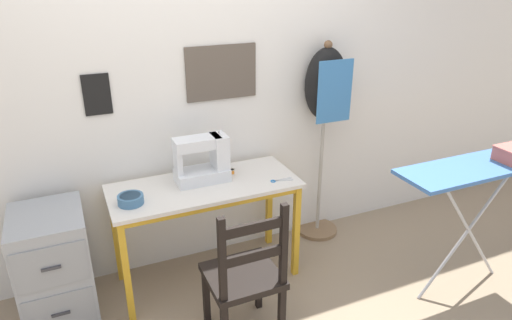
% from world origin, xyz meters
% --- Properties ---
extents(ground_plane, '(14.00, 14.00, 0.00)m').
position_xyz_m(ground_plane, '(0.00, 0.00, 0.00)').
color(ground_plane, gray).
extents(wall_back, '(10.00, 0.07, 2.55)m').
position_xyz_m(wall_back, '(0.00, 0.58, 1.28)').
color(wall_back, silver).
rests_on(wall_back, ground_plane).
extents(sewing_table, '(1.21, 0.51, 0.71)m').
position_xyz_m(sewing_table, '(0.00, 0.24, 0.62)').
color(sewing_table, silver).
rests_on(sewing_table, ground_plane).
extents(sewing_machine, '(0.35, 0.19, 0.32)m').
position_xyz_m(sewing_machine, '(0.03, 0.31, 0.85)').
color(sewing_machine, white).
rests_on(sewing_machine, sewing_table).
extents(fabric_bowl, '(0.15, 0.15, 0.05)m').
position_xyz_m(fabric_bowl, '(-0.47, 0.18, 0.74)').
color(fabric_bowl, teal).
rests_on(fabric_bowl, sewing_table).
extents(scissors, '(0.15, 0.06, 0.01)m').
position_xyz_m(scissors, '(0.46, 0.11, 0.71)').
color(scissors, silver).
rests_on(scissors, sewing_table).
extents(thread_spool_near_machine, '(0.04, 0.04, 0.03)m').
position_xyz_m(thread_spool_near_machine, '(0.22, 0.34, 0.73)').
color(thread_spool_near_machine, orange).
rests_on(thread_spool_near_machine, sewing_table).
extents(wooden_chair, '(0.40, 0.38, 0.90)m').
position_xyz_m(wooden_chair, '(0.02, -0.36, 0.42)').
color(wooden_chair, black).
rests_on(wooden_chair, ground_plane).
extents(filing_cabinet, '(0.41, 0.50, 0.71)m').
position_xyz_m(filing_cabinet, '(-0.94, 0.26, 0.35)').
color(filing_cabinet, '#93999E').
rests_on(filing_cabinet, ground_plane).
extents(dress_form, '(0.32, 0.32, 1.53)m').
position_xyz_m(dress_form, '(0.99, 0.46, 1.12)').
color(dress_form, '#846647').
rests_on(dress_form, ground_plane).
extents(ironing_board, '(1.11, 0.32, 0.91)m').
position_xyz_m(ironing_board, '(1.51, -0.52, 0.85)').
color(ironing_board, '#3D6BAD').
rests_on(ironing_board, ground_plane).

